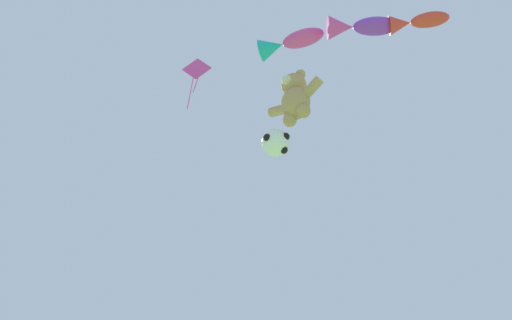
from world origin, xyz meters
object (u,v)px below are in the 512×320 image
at_px(teddy_bear_kite, 295,97).
at_px(fish_kite_violet, 358,27).
at_px(fish_kite_crimson, 415,22).
at_px(fish_kite_magenta, 287,43).
at_px(soccer_ball_kite, 276,143).
at_px(diamond_kite, 196,72).

distance_m(teddy_bear_kite, fish_kite_violet, 3.52).
height_order(fish_kite_violet, fish_kite_crimson, fish_kite_violet).
height_order(fish_kite_magenta, fish_kite_violet, fish_kite_magenta).
bearing_deg(soccer_ball_kite, fish_kite_crimson, 25.49).
xyz_separation_m(soccer_ball_kite, fish_kite_violet, (2.87, 0.98, 4.15)).
xyz_separation_m(fish_kite_magenta, fish_kite_violet, (2.22, 0.96, -0.28)).
height_order(fish_kite_magenta, diamond_kite, diamond_kite).
xyz_separation_m(soccer_ball_kite, fish_kite_crimson, (4.34, 2.07, 4.13)).
relative_size(teddy_bear_kite, diamond_kite, 0.75).
relative_size(soccer_ball_kite, fish_kite_crimson, 0.47).
bearing_deg(fish_kite_magenta, teddy_bear_kite, 34.51).
bearing_deg(teddy_bear_kite, diamond_kite, -160.77).
distance_m(soccer_ball_kite, fish_kite_magenta, 4.48).
relative_size(fish_kite_violet, fish_kite_crimson, 1.16).
xyz_separation_m(soccer_ball_kite, diamond_kite, (-2.75, -1.15, 4.76)).
bearing_deg(teddy_bear_kite, fish_kite_magenta, -145.49).
bearing_deg(fish_kite_violet, teddy_bear_kite, -157.07).
bearing_deg(fish_kite_violet, soccer_ball_kite, -161.25).
bearing_deg(fish_kite_crimson, soccer_ball_kite, -154.51).
bearing_deg(fish_kite_crimson, fish_kite_violet, -143.25).
bearing_deg(fish_kite_magenta, fish_kite_violet, 23.43).
bearing_deg(teddy_bear_kite, fish_kite_crimson, 29.02).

